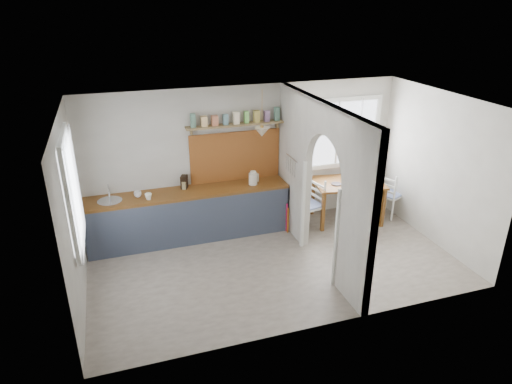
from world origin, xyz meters
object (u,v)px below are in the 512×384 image
object	(u,v)px
chair_left	(308,204)
kettle	(253,178)
chair_right	(390,194)
dining_table	(347,201)
vase	(347,173)

from	to	relation	value
chair_left	kettle	world-z (taller)	kettle
chair_left	chair_right	world-z (taller)	chair_left
dining_table	chair_left	world-z (taller)	chair_left
kettle	vase	size ratio (longest dim) A/B	1.15
chair_left	chair_right	bearing A→B (deg)	75.78
chair_right	kettle	size ratio (longest dim) A/B	3.65
dining_table	vase	xyz separation A→B (m)	(0.04, 0.15, 0.50)
chair_right	vase	distance (m)	1.00
dining_table	chair_right	distance (m)	0.91
chair_left	vase	distance (m)	1.01
chair_left	chair_right	xyz separation A→B (m)	(1.75, 0.02, -0.03)
chair_left	vase	xyz separation A→B (m)	(0.89, 0.24, 0.42)
chair_left	vase	bearing A→B (deg)	90.22
dining_table	chair_right	world-z (taller)	chair_right
dining_table	kettle	xyz separation A→B (m)	(-1.82, 0.19, 0.63)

